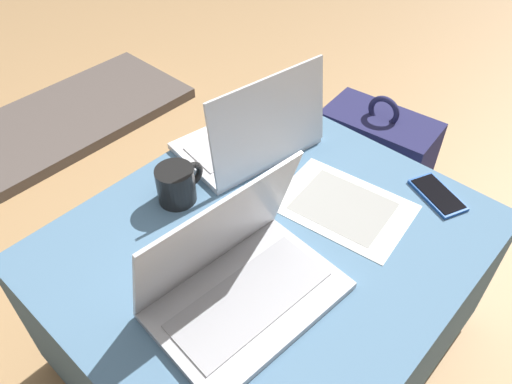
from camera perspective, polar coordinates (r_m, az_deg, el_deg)
The scene contains 9 objects.
ground_plane at distance 1.44m, azimuth 1.08°, elevation -16.79°, with size 14.00×14.00×0.00m, color tan.
ottoman at distance 1.25m, azimuth 1.22°, elevation -11.78°, with size 0.89×0.77×0.44m.
laptop_near at distance 0.95m, azimuth -2.16°, elevation -9.67°, with size 0.38×0.27×0.25m.
laptop_far at distance 1.26m, azimuth -0.36°, elevation 6.45°, with size 0.37×0.28×0.24m.
cell_phone at distance 1.24m, azimuth 20.04°, elevation -0.31°, with size 0.12×0.15×0.01m.
backpack at distance 1.61m, azimuth 13.04°, elevation 1.82°, with size 0.24×0.33×0.50m.
paper_sheet at distance 1.16m, azimuth 9.93°, elevation -1.61°, with size 0.24×0.32×0.00m.
coffee_mug at distance 1.15m, azimuth -8.98°, elevation 0.91°, with size 0.13×0.09×0.09m.
fireplace_hearth at distance 2.22m, azimuth -25.03°, elevation 5.41°, with size 1.40×0.50×0.04m.
Camera 1 is at (-0.54, -0.46, 1.25)m, focal length 35.00 mm.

